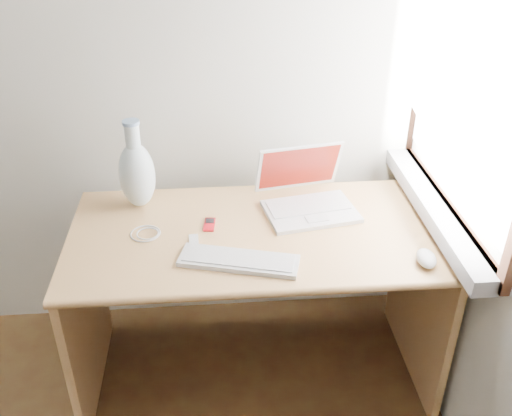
{
  "coord_description": "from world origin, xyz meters",
  "views": [
    {
      "loc": [
        0.89,
        -0.45,
        1.88
      ],
      "look_at": [
        1.03,
        1.35,
        0.79
      ],
      "focal_mm": 40.0,
      "sensor_mm": 36.0,
      "label": 1
    }
  ],
  "objects": [
    {
      "name": "desk",
      "position": [
        1.03,
        1.38,
        0.52
      ],
      "size": [
        1.38,
        0.69,
        0.73
      ],
      "color": "tan",
      "rests_on": "floor"
    },
    {
      "name": "remote",
      "position": [
        0.8,
        1.24,
        0.73
      ],
      "size": [
        0.04,
        0.09,
        0.01
      ],
      "primitive_type": "cube",
      "rotation": [
        0.0,
        0.0,
        0.05
      ],
      "color": "silver",
      "rests_on": "desk"
    },
    {
      "name": "external_keyboard",
      "position": [
        0.96,
        1.1,
        0.74
      ],
      "size": [
        0.42,
        0.22,
        0.02
      ],
      "rotation": [
        0.0,
        0.0,
        -0.26
      ],
      "color": "silver",
      "rests_on": "desk"
    },
    {
      "name": "mouse",
      "position": [
        1.58,
        1.05,
        0.75
      ],
      "size": [
        0.08,
        0.11,
        0.04
      ],
      "primitive_type": "ellipsoid",
      "rotation": [
        0.0,
        0.0,
        -0.12
      ],
      "color": "white",
      "rests_on": "desk"
    },
    {
      "name": "vase",
      "position": [
        0.59,
        1.52,
        0.87
      ],
      "size": [
        0.14,
        0.14,
        0.36
      ],
      "color": "white",
      "rests_on": "desk"
    },
    {
      "name": "cable_coil",
      "position": [
        0.62,
        1.3,
        0.73
      ],
      "size": [
        0.11,
        0.11,
        0.01
      ],
      "primitive_type": "torus",
      "rotation": [
        0.0,
        0.0,
        -0.01
      ],
      "color": "silver",
      "rests_on": "desk"
    },
    {
      "name": "laptop",
      "position": [
        1.25,
        1.45,
        0.78
      ],
      "size": [
        0.38,
        0.34,
        0.23
      ],
      "rotation": [
        0.0,
        0.0,
        0.18
      ],
      "color": "white",
      "rests_on": "desk"
    },
    {
      "name": "window",
      "position": [
        1.72,
        1.3,
        1.28
      ],
      "size": [
        0.11,
        0.99,
        1.1
      ],
      "color": "white",
      "rests_on": "right_wall"
    },
    {
      "name": "ipod",
      "position": [
        0.86,
        1.35,
        0.73
      ],
      "size": [
        0.05,
        0.09,
        0.01
      ],
      "rotation": [
        0.0,
        0.0,
        -0.1
      ],
      "color": "#AA0B15",
      "rests_on": "desk"
    }
  ]
}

